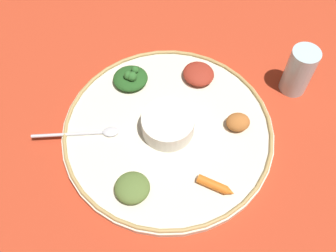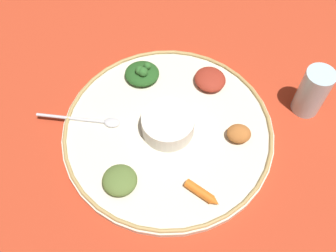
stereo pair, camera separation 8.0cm
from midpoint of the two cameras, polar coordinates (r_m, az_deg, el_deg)
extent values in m
plane|color=#B7381E|center=(0.82, 2.76, -1.33)|extent=(2.40, 2.40, 0.00)
cylinder|color=beige|center=(0.82, 2.79, -1.06)|extent=(0.45, 0.45, 0.02)
torus|color=tan|center=(0.81, 2.82, -0.68)|extent=(0.44, 0.44, 0.01)
cylinder|color=silver|center=(0.79, 2.87, 0.03)|extent=(0.11, 0.11, 0.04)
cylinder|color=#99471E|center=(0.77, 2.93, 0.76)|extent=(0.10, 0.10, 0.01)
ellipsoid|color=silver|center=(0.82, -5.58, 0.30)|extent=(0.04, 0.03, 0.01)
cylinder|color=silver|center=(0.84, -11.71, 0.93)|extent=(0.15, 0.04, 0.01)
ellipsoid|color=#23511E|center=(0.88, -1.28, 7.59)|extent=(0.09, 0.09, 0.03)
sphere|color=#2D6628|center=(0.86, -1.58, 8.06)|extent=(0.02, 0.02, 0.02)
sphere|color=#2D6628|center=(0.87, -0.45, 8.72)|extent=(0.02, 0.02, 0.02)
sphere|color=#2D6628|center=(0.86, -1.06, 7.85)|extent=(0.02, 0.02, 0.02)
cylinder|color=orange|center=(0.74, 7.74, -9.82)|extent=(0.06, 0.05, 0.02)
cone|color=orange|center=(0.74, 10.21, -11.35)|extent=(0.02, 0.02, 0.02)
ellipsoid|color=maroon|center=(0.88, 8.86, 6.67)|extent=(0.10, 0.10, 0.03)
ellipsoid|color=#B2662D|center=(0.81, 13.26, -1.34)|extent=(0.06, 0.05, 0.03)
ellipsoid|color=#567033|center=(0.74, -4.13, -8.31)|extent=(0.08, 0.08, 0.03)
cylinder|color=silver|center=(0.88, 23.13, 4.50)|extent=(0.06, 0.06, 0.12)
cylinder|color=tan|center=(0.91, 22.30, 3.06)|extent=(0.05, 0.05, 0.04)
camera|label=1|loc=(0.04, -87.13, 4.66)|focal=41.07mm
camera|label=2|loc=(0.04, 92.87, -4.66)|focal=41.07mm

